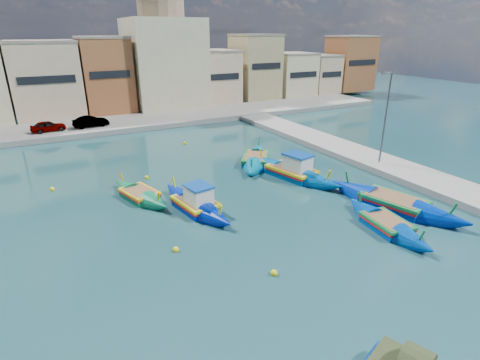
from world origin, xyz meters
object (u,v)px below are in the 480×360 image
object	(u,v)px
quay_street_lamp	(385,117)
luzzu_blue_south	(393,204)
luzzu_green	(140,195)
church_block	(164,50)
luzzu_cyan_mid	(256,160)
luzzu_cyan_south	(386,225)
luzzu_turquoise_cabin	(292,172)
luzzu_blue_cabin	(196,205)

from	to	relation	value
quay_street_lamp	luzzu_blue_south	distance (m)	9.04
luzzu_green	church_block	bearing A→B (deg)	68.41
luzzu_cyan_mid	luzzu_green	distance (m)	11.27
church_block	luzzu_green	distance (m)	33.95
luzzu_cyan_mid	luzzu_blue_south	bearing A→B (deg)	-74.73
luzzu_cyan_south	luzzu_cyan_mid	bearing A→B (deg)	92.91
luzzu_cyan_mid	luzzu_cyan_south	size ratio (longest dim) A/B	1.12
church_block	quay_street_lamp	bearing A→B (deg)	-77.65
luzzu_cyan_south	luzzu_blue_south	bearing A→B (deg)	34.07
church_block	luzzu_turquoise_cabin	world-z (taller)	church_block
luzzu_cyan_south	luzzu_green	bearing A→B (deg)	136.08
luzzu_turquoise_cabin	luzzu_cyan_south	bearing A→B (deg)	-90.79
church_block	quay_street_lamp	distance (m)	35.04
luzzu_cyan_mid	luzzu_turquoise_cabin	bearing A→B (deg)	-78.94
luzzu_cyan_mid	church_block	bearing A→B (deg)	87.61
luzzu_green	luzzu_cyan_south	xyz separation A→B (m)	(11.66, -11.23, 0.01)
luzzu_cyan_south	quay_street_lamp	bearing A→B (deg)	44.88
luzzu_blue_cabin	luzzu_green	distance (m)	4.46
luzzu_blue_cabin	luzzu_cyan_mid	size ratio (longest dim) A/B	0.99
luzzu_blue_cabin	luzzu_blue_south	size ratio (longest dim) A/B	0.81
luzzu_cyan_mid	luzzu_blue_south	size ratio (longest dim) A/B	0.81
church_block	luzzu_green	xyz separation A→B (m)	(-12.12, -30.64, -8.18)
luzzu_green	luzzu_blue_south	xyz separation A→B (m)	(14.27, -9.47, 0.07)
quay_street_lamp	luzzu_green	size ratio (longest dim) A/B	1.14
luzzu_turquoise_cabin	church_block	bearing A→B (deg)	89.41
luzzu_blue_cabin	luzzu_blue_south	world-z (taller)	luzzu_blue_cabin
luzzu_turquoise_cabin	luzzu_green	xyz separation A→B (m)	(-11.79, 1.63, -0.15)
luzzu_blue_cabin	luzzu_cyan_mid	distance (m)	10.24
quay_street_lamp	luzzu_blue_south	size ratio (longest dim) A/B	0.79
church_block	luzzu_cyan_mid	distance (m)	29.16
quay_street_lamp	luzzu_blue_south	world-z (taller)	quay_street_lamp
quay_street_lamp	luzzu_green	distance (m)	20.28
church_block	luzzu_cyan_south	xyz separation A→B (m)	(-0.46, -41.87, -8.17)
luzzu_blue_cabin	luzzu_green	bearing A→B (deg)	128.51
quay_street_lamp	luzzu_cyan_mid	world-z (taller)	quay_street_lamp
church_block	quay_street_lamp	size ratio (longest dim) A/B	2.39
church_block	luzzu_blue_south	size ratio (longest dim) A/B	1.89
quay_street_lamp	luzzu_turquoise_cabin	bearing A→B (deg)	167.45
quay_street_lamp	luzzu_cyan_mid	xyz separation A→B (m)	(-8.61, 6.02, -4.07)
luzzu_turquoise_cabin	luzzu_cyan_south	world-z (taller)	luzzu_turquoise_cabin
luzzu_cyan_south	luzzu_blue_cabin	bearing A→B (deg)	138.94
quay_street_lamp	luzzu_cyan_mid	size ratio (longest dim) A/B	0.97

